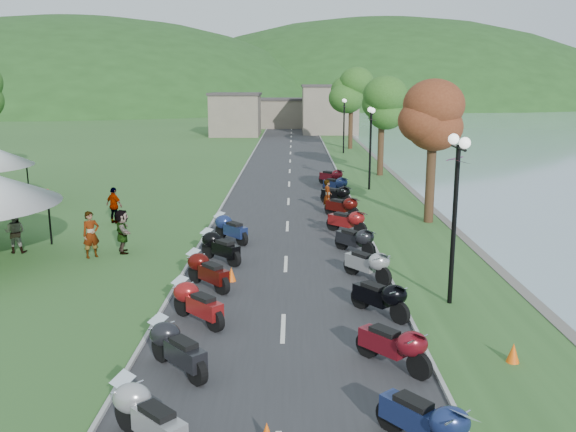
{
  "coord_description": "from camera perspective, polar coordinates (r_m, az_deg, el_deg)",
  "views": [
    {
      "loc": [
        0.27,
        0.54,
        6.52
      ],
      "look_at": [
        0.06,
        24.36,
        1.3
      ],
      "focal_mm": 38.0,
      "sensor_mm": 36.0,
      "label": 1
    }
  ],
  "objects": [
    {
      "name": "road",
      "position": [
        39.99,
        0.11,
        2.99
      ],
      "size": [
        7.0,
        120.0,
        0.02
      ],
      "primitive_type": "cube",
      "color": "#303032",
      "rests_on": "ground"
    },
    {
      "name": "hills_backdrop",
      "position": [
        199.56,
        0.43,
        10.5
      ],
      "size": [
        360.0,
        120.0,
        76.0
      ],
      "primitive_type": null,
      "color": "#285621",
      "rests_on": "ground"
    },
    {
      "name": "far_building",
      "position": [
        84.58,
        -1.05,
        9.64
      ],
      "size": [
        18.0,
        16.0,
        5.0
      ],
      "primitive_type": "cube",
      "color": "gray",
      "rests_on": "ground"
    },
    {
      "name": "moto_row_right",
      "position": [
        20.69,
        7.18,
        -4.52
      ],
      "size": [
        2.6,
        41.25,
        1.1
      ],
      "primitive_type": null,
      "color": "#331411",
      "rests_on": "ground"
    },
    {
      "name": "tree_lakeside",
      "position": [
        29.23,
        13.36,
        7.0
      ],
      "size": [
        2.85,
        2.85,
        7.91
      ],
      "primitive_type": null,
      "color": "#356D24",
      "rests_on": "ground"
    },
    {
      "name": "pedestrian_a",
      "position": [
        24.49,
        -17.82,
        -3.69
      ],
      "size": [
        0.81,
        0.78,
        1.79
      ],
      "primitive_type": "imported",
      "rotation": [
        0.0,
        0.0,
        0.69
      ],
      "color": "slate",
      "rests_on": "ground"
    },
    {
      "name": "pedestrian_b",
      "position": [
        26.22,
        -24.02,
        -3.14
      ],
      "size": [
        0.81,
        0.47,
        1.65
      ],
      "primitive_type": "imported",
      "rotation": [
        0.0,
        0.0,
        3.18
      ],
      "color": "slate",
      "rests_on": "ground"
    }
  ]
}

